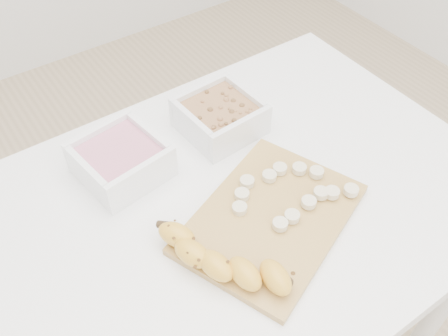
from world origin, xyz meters
TOP-DOWN VIEW (x-y plane):
  - table at (0.00, 0.00)m, footprint 1.00×0.70m
  - bowl_yogurt at (-0.14, 0.18)m, footprint 0.17×0.17m
  - bowl_granola at (0.09, 0.18)m, footprint 0.16×0.16m
  - cutting_board at (0.03, -0.08)m, footprint 0.39×0.33m
  - banana at (-0.10, -0.12)m, footprint 0.13×0.24m
  - banana_slices at (0.09, -0.06)m, footprint 0.22×0.15m

SIDE VIEW (x-z plane):
  - table at x=0.00m, z-range 0.28..1.03m
  - cutting_board at x=0.03m, z-range 0.75..0.76m
  - banana_slices at x=0.09m, z-range 0.77..0.78m
  - banana at x=-0.10m, z-range 0.77..0.80m
  - bowl_granola at x=0.09m, z-range 0.75..0.82m
  - bowl_yogurt at x=-0.14m, z-range 0.75..0.82m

